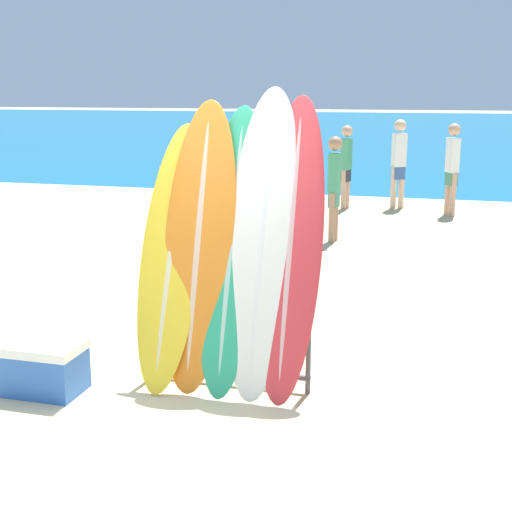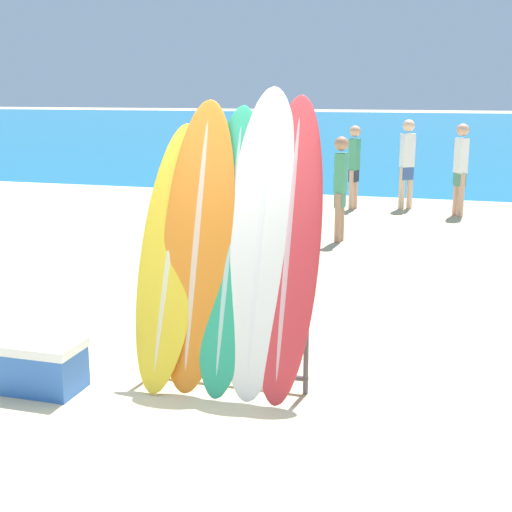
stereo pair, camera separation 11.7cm
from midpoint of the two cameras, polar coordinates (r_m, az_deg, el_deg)
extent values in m
plane|color=#CCB789|center=(5.33, -7.05, -12.32)|extent=(160.00, 160.00, 0.00)
cube|color=#146693|center=(44.99, 14.19, 9.88)|extent=(120.00, 60.00, 0.00)
cube|color=white|center=(15.49, 9.05, 4.55)|extent=(120.00, 0.60, 0.01)
cylinder|color=#47474C|center=(5.82, -7.71, -5.58)|extent=(0.04, 0.04, 0.85)
cylinder|color=#47474C|center=(5.45, 4.66, -6.83)|extent=(0.04, 0.04, 0.85)
cylinder|color=#47474C|center=(5.48, -1.77, -2.25)|extent=(1.31, 0.04, 0.04)
cylinder|color=#47474C|center=(5.71, -1.72, -9.10)|extent=(1.31, 0.04, 0.04)
ellipsoid|color=yellow|center=(5.64, -6.26, 0.09)|extent=(0.51, 0.91, 2.03)
ellipsoid|color=beige|center=(5.64, -6.26, 0.09)|extent=(0.09, 0.88, 1.96)
ellipsoid|color=orange|center=(5.54, -4.11, 0.91)|extent=(0.58, 0.76, 2.22)
ellipsoid|color=beige|center=(5.54, -4.11, 0.91)|extent=(0.10, 0.74, 2.14)
ellipsoid|color=#289E70|center=(5.48, -1.52, 0.55)|extent=(0.48, 0.82, 2.18)
ellipsoid|color=#9AC3B3|center=(5.48, -1.52, 0.55)|extent=(0.09, 0.80, 2.09)
ellipsoid|color=silver|center=(5.40, 0.98, 1.16)|extent=(0.56, 0.83, 2.32)
ellipsoid|color=silver|center=(5.40, 0.98, 1.16)|extent=(0.10, 0.80, 2.23)
ellipsoid|color=red|center=(5.35, 3.24, 0.68)|extent=(0.49, 0.81, 2.26)
ellipsoid|color=#D59E9F|center=(5.35, 3.24, 0.68)|extent=(0.09, 0.79, 2.17)
cylinder|color=tan|center=(13.76, 15.96, 4.80)|extent=(0.11, 0.11, 0.80)
cylinder|color=tan|center=(13.61, 16.33, 4.69)|extent=(0.11, 0.11, 0.80)
cube|color=#478466|center=(13.65, 16.22, 5.91)|extent=(0.24, 0.27, 0.24)
cube|color=white|center=(13.61, 16.34, 7.72)|extent=(0.26, 0.29, 0.63)
sphere|color=tan|center=(13.57, 16.46, 9.66)|extent=(0.23, 0.23, 0.23)
cylinder|color=tan|center=(14.01, 7.89, 5.25)|extent=(0.11, 0.11, 0.77)
cylinder|color=tan|center=(14.16, 8.16, 5.33)|extent=(0.11, 0.11, 0.77)
cube|color=#282D38|center=(14.05, 8.06, 6.37)|extent=(0.19, 0.24, 0.23)
cube|color=#42996B|center=(14.01, 8.12, 8.06)|extent=(0.21, 0.26, 0.60)
sphere|color=tan|center=(13.98, 8.18, 9.86)|extent=(0.22, 0.22, 0.22)
cylinder|color=beige|center=(14.34, 12.43, 5.36)|extent=(0.11, 0.11, 0.82)
cylinder|color=beige|center=(14.25, 11.81, 5.34)|extent=(0.11, 0.11, 0.82)
cube|color=#385693|center=(14.26, 12.18, 6.49)|extent=(0.27, 0.25, 0.25)
cube|color=white|center=(14.22, 12.27, 8.26)|extent=(0.30, 0.27, 0.64)
sphere|color=beige|center=(14.19, 12.36, 10.16)|extent=(0.23, 0.23, 0.23)
cylinder|color=#A87A5B|center=(10.91, 6.89, 3.03)|extent=(0.11, 0.11, 0.76)
cylinder|color=#A87A5B|center=(11.07, 7.11, 3.17)|extent=(0.11, 0.11, 0.76)
cube|color=#478466|center=(10.95, 7.04, 4.47)|extent=(0.15, 0.23, 0.23)
cube|color=#42996B|center=(10.90, 7.10, 6.61)|extent=(0.17, 0.24, 0.60)
sphere|color=#A87A5B|center=(10.86, 7.16, 8.91)|extent=(0.21, 0.21, 0.21)
cube|color=#2D60B7|center=(5.81, -16.07, -8.78)|extent=(0.57, 0.39, 0.33)
cube|color=white|center=(5.74, -16.20, -6.91)|extent=(0.60, 0.41, 0.07)
camera|label=1|loc=(0.06, -89.46, 0.13)|focal=50.00mm
camera|label=2|loc=(0.06, 90.54, -0.13)|focal=50.00mm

